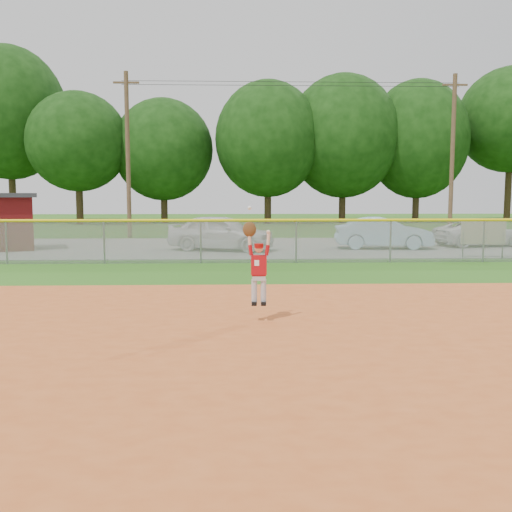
{
  "coord_description": "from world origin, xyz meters",
  "views": [
    {
      "loc": [
        -2.11,
        -9.8,
        2.4
      ],
      "look_at": [
        -1.69,
        2.18,
        1.1
      ],
      "focal_mm": 40.0,
      "sensor_mm": 36.0,
      "label": 1
    }
  ],
  "objects_px": {
    "car_white_a": "(221,232)",
    "car_blue": "(383,233)",
    "sponsor_sign": "(483,234)",
    "ballplayer": "(257,264)",
    "car_white_b": "(480,233)"
  },
  "relations": [
    {
      "from": "car_white_a",
      "to": "car_blue",
      "type": "bearing_deg",
      "value": -67.68
    },
    {
      "from": "car_white_a",
      "to": "sponsor_sign",
      "type": "xyz_separation_m",
      "value": [
        9.85,
        -3.2,
        0.15
      ]
    },
    {
      "from": "sponsor_sign",
      "to": "ballplayer",
      "type": "bearing_deg",
      "value": -130.29
    },
    {
      "from": "car_blue",
      "to": "ballplayer",
      "type": "distance_m",
      "value": 15.39
    },
    {
      "from": "car_blue",
      "to": "car_white_b",
      "type": "xyz_separation_m",
      "value": [
        4.81,
        1.13,
        -0.1
      ]
    },
    {
      "from": "car_blue",
      "to": "car_white_b",
      "type": "distance_m",
      "value": 4.94
    },
    {
      "from": "car_blue",
      "to": "car_white_b",
      "type": "bearing_deg",
      "value": -71.07
    },
    {
      "from": "car_blue",
      "to": "car_white_b",
      "type": "relative_size",
      "value": 0.99
    },
    {
      "from": "car_blue",
      "to": "sponsor_sign",
      "type": "distance_m",
      "value": 4.66
    },
    {
      "from": "sponsor_sign",
      "to": "ballplayer",
      "type": "relative_size",
      "value": 0.86
    },
    {
      "from": "car_white_a",
      "to": "ballplayer",
      "type": "height_order",
      "value": "ballplayer"
    },
    {
      "from": "car_blue",
      "to": "car_white_a",
      "type": "bearing_deg",
      "value": 99.91
    },
    {
      "from": "car_blue",
      "to": "ballplayer",
      "type": "relative_size",
      "value": 2.25
    },
    {
      "from": "car_white_a",
      "to": "car_white_b",
      "type": "bearing_deg",
      "value": -63.97
    },
    {
      "from": "ballplayer",
      "to": "car_white_b",
      "type": "bearing_deg",
      "value": 54.61
    }
  ]
}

